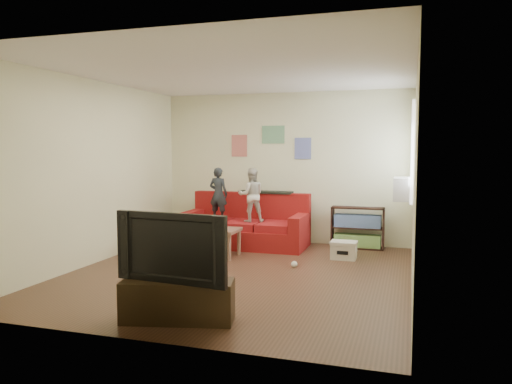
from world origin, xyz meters
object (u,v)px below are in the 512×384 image
(coffee_table, at_px, (208,232))
(file_box, at_px, (344,250))
(tv_stand, at_px, (178,301))
(sofa, at_px, (246,228))
(television, at_px, (177,246))
(child_b, at_px, (251,195))
(bookshelf, at_px, (358,230))
(child_a, at_px, (218,194))

(coffee_table, bearing_deg, file_box, 10.83)
(file_box, height_order, tv_stand, tv_stand)
(coffee_table, xyz_separation_m, file_box, (2.09, 0.40, -0.24))
(sofa, height_order, coffee_table, sofa)
(television, bearing_deg, child_b, 101.78)
(child_b, relative_size, coffee_table, 0.94)
(bookshelf, height_order, file_box, bookshelf)
(sofa, distance_m, child_b, 0.64)
(coffee_table, relative_size, tv_stand, 0.90)
(file_box, bearing_deg, child_b, 166.11)
(tv_stand, bearing_deg, coffee_table, 93.96)
(child_a, distance_m, child_b, 0.60)
(sofa, bearing_deg, tv_stand, -81.48)
(bookshelf, bearing_deg, sofa, -170.03)
(sofa, height_order, television, television)
(child_b, height_order, file_box, child_b)
(sofa, distance_m, television, 3.93)
(child_b, bearing_deg, file_box, 142.27)
(sofa, xyz_separation_m, bookshelf, (1.89, 0.33, -0.00))
(sofa, xyz_separation_m, file_box, (1.78, -0.58, -0.18))
(sofa, height_order, tv_stand, sofa)
(child_b, bearing_deg, television, 72.83)
(coffee_table, height_order, file_box, coffee_table)
(sofa, bearing_deg, bookshelf, 9.97)
(child_a, bearing_deg, bookshelf, -162.61)
(child_a, distance_m, tv_stand, 3.90)
(sofa, bearing_deg, child_a, -159.04)
(file_box, bearing_deg, tv_stand, -109.98)
(child_b, relative_size, file_box, 2.30)
(coffee_table, bearing_deg, child_b, 60.06)
(file_box, height_order, television, television)
(child_a, xyz_separation_m, tv_stand, (1.03, -3.69, -0.71))
(coffee_table, bearing_deg, bookshelf, 30.68)
(tv_stand, bearing_deg, child_b, 83.45)
(coffee_table, distance_m, tv_stand, 3.03)
(child_b, height_order, coffee_table, child_b)
(child_b, relative_size, tv_stand, 0.84)
(child_a, bearing_deg, tv_stand, 110.82)
(file_box, bearing_deg, television, -109.98)
(child_b, distance_m, coffee_table, 1.07)
(bookshelf, bearing_deg, file_box, -97.13)
(television, bearing_deg, file_box, 75.14)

